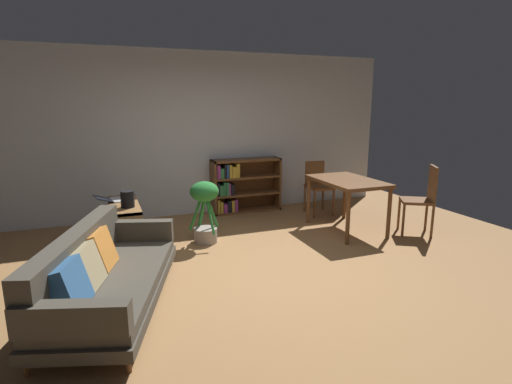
% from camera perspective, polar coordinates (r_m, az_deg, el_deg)
% --- Properties ---
extents(ground_plane, '(8.16, 8.16, 0.00)m').
position_cam_1_polar(ground_plane, '(4.66, 0.52, -11.03)').
color(ground_plane, '#9E7042').
extents(back_wall_panel, '(6.80, 0.10, 2.70)m').
position_cam_1_polar(back_wall_panel, '(6.87, -7.92, 8.14)').
color(back_wall_panel, silver).
rests_on(back_wall_panel, ground_plane).
extents(fabric_couch, '(1.42, 2.23, 0.73)m').
position_cam_1_polar(fabric_couch, '(3.98, -20.96, -10.84)').
color(fabric_couch, brown).
rests_on(fabric_couch, ground_plane).
extents(media_console, '(0.37, 1.05, 0.58)m').
position_cam_1_polar(media_console, '(5.61, -18.11, -4.53)').
color(media_console, olive).
rests_on(media_console, ground_plane).
extents(open_laptop, '(0.49, 0.39, 0.08)m').
position_cam_1_polar(open_laptop, '(5.72, -19.57, -0.95)').
color(open_laptop, silver).
rests_on(open_laptop, media_console).
extents(desk_speaker, '(0.17, 0.17, 0.21)m').
position_cam_1_polar(desk_speaker, '(5.29, -17.83, -0.97)').
color(desk_speaker, black).
rests_on(desk_speaker, media_console).
extents(potted_floor_plant, '(0.42, 0.52, 0.85)m').
position_cam_1_polar(potted_floor_plant, '(5.42, -7.31, -2.05)').
color(potted_floor_plant, '#9E9389').
rests_on(potted_floor_plant, ground_plane).
extents(dining_table, '(0.77, 1.19, 0.77)m').
position_cam_1_polar(dining_table, '(6.03, 12.86, 0.93)').
color(dining_table, brown).
rests_on(dining_table, ground_plane).
extents(dining_chair_near, '(0.42, 0.47, 0.89)m').
position_cam_1_polar(dining_chair_near, '(6.94, 8.76, 1.11)').
color(dining_chair_near, brown).
rests_on(dining_chair_near, ground_plane).
extents(dining_chair_far, '(0.57, 0.56, 1.00)m').
position_cam_1_polar(dining_chair_far, '(6.20, 22.65, -0.59)').
color(dining_chair_far, brown).
rests_on(dining_chair_far, ground_plane).
extents(bookshelf, '(1.21, 0.33, 0.93)m').
position_cam_1_polar(bookshelf, '(6.98, -2.28, 0.95)').
color(bookshelf, brown).
rests_on(bookshelf, ground_plane).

